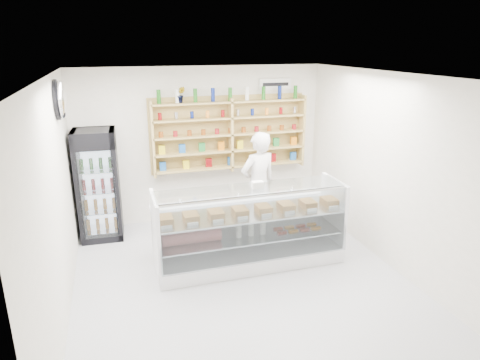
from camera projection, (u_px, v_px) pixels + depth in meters
name	position (u px, v px, depth m)	size (l,w,h in m)	color
room	(242.00, 186.00, 5.54)	(5.00, 5.00, 5.00)	#AFAFB4
display_counter	(249.00, 242.00, 6.38)	(2.78, 0.83, 1.21)	white
shop_worker	(258.00, 185.00, 7.17)	(0.66, 0.43, 1.81)	silver
drinks_cooler	(98.00, 185.00, 7.09)	(0.70, 0.68, 1.86)	black
wall_shelving	(230.00, 134.00, 7.75)	(2.84, 0.28, 1.33)	tan
potted_plant	(181.00, 95.00, 7.29)	(0.15, 0.12, 0.28)	#1E6626
security_mirror	(61.00, 100.00, 5.72)	(0.15, 0.50, 0.50)	silver
wall_sign	(275.00, 84.00, 7.86)	(0.62, 0.03, 0.20)	white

